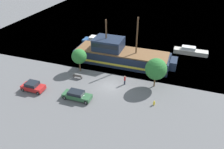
{
  "coord_description": "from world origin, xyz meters",
  "views": [
    {
      "loc": [
        10.7,
        -29.64,
        21.69
      ],
      "look_at": [
        -0.3,
        2.0,
        1.2
      ],
      "focal_mm": 35.0,
      "sensor_mm": 36.0,
      "label": 1
    }
  ],
  "objects_px": {
    "moored_boat_outer": "(98,41)",
    "parked_car_curb_front": "(33,86)",
    "bench_promenade_east": "(77,76)",
    "fire_hydrant": "(154,103)",
    "pirate_ship": "(120,55)",
    "parked_car_curb_mid": "(77,95)",
    "moored_boat_dockside": "(190,51)",
    "pedestrian_walking_near": "(125,80)"
  },
  "relations": [
    {
      "from": "moored_boat_outer",
      "to": "parked_car_curb_front",
      "type": "height_order",
      "value": "moored_boat_outer"
    },
    {
      "from": "parked_car_curb_front",
      "to": "fire_hydrant",
      "type": "height_order",
      "value": "parked_car_curb_front"
    },
    {
      "from": "pirate_ship",
      "to": "moored_boat_dockside",
      "type": "bearing_deg",
      "value": 33.56
    },
    {
      "from": "moored_boat_outer",
      "to": "parked_car_curb_mid",
      "type": "relative_size",
      "value": 1.65
    },
    {
      "from": "pirate_ship",
      "to": "moored_boat_outer",
      "type": "height_order",
      "value": "pirate_ship"
    },
    {
      "from": "parked_car_curb_front",
      "to": "parked_car_curb_mid",
      "type": "distance_m",
      "value": 8.12
    },
    {
      "from": "bench_promenade_east",
      "to": "pirate_ship",
      "type": "bearing_deg",
      "value": 56.94
    },
    {
      "from": "parked_car_curb_front",
      "to": "parked_car_curb_mid",
      "type": "xyz_separation_m",
      "value": [
        8.11,
        0.25,
        -0.03
      ]
    },
    {
      "from": "parked_car_curb_mid",
      "to": "pirate_ship",
      "type": "bearing_deg",
      "value": 78.79
    },
    {
      "from": "parked_car_curb_mid",
      "to": "bench_promenade_east",
      "type": "relative_size",
      "value": 2.8
    },
    {
      "from": "moored_boat_outer",
      "to": "bench_promenade_east",
      "type": "relative_size",
      "value": 4.62
    },
    {
      "from": "bench_promenade_east",
      "to": "parked_car_curb_front",
      "type": "bearing_deg",
      "value": -132.53
    },
    {
      "from": "moored_boat_outer",
      "to": "pedestrian_walking_near",
      "type": "relative_size",
      "value": 4.43
    },
    {
      "from": "parked_car_curb_front",
      "to": "pirate_ship",
      "type": "bearing_deg",
      "value": 52.8
    },
    {
      "from": "bench_promenade_east",
      "to": "pedestrian_walking_near",
      "type": "relative_size",
      "value": 0.96
    },
    {
      "from": "parked_car_curb_mid",
      "to": "moored_boat_outer",
      "type": "bearing_deg",
      "value": 103.88
    },
    {
      "from": "pirate_ship",
      "to": "parked_car_curb_front",
      "type": "distance_m",
      "value": 18.08
    },
    {
      "from": "parked_car_curb_mid",
      "to": "fire_hydrant",
      "type": "bearing_deg",
      "value": 11.98
    },
    {
      "from": "moored_boat_outer",
      "to": "bench_promenade_east",
      "type": "bearing_deg",
      "value": -80.76
    },
    {
      "from": "moored_boat_outer",
      "to": "parked_car_curb_mid",
      "type": "height_order",
      "value": "moored_boat_outer"
    },
    {
      "from": "moored_boat_outer",
      "to": "bench_promenade_east",
      "type": "distance_m",
      "value": 16.44
    },
    {
      "from": "parked_car_curb_front",
      "to": "bench_promenade_east",
      "type": "height_order",
      "value": "parked_car_curb_front"
    },
    {
      "from": "moored_boat_dockside",
      "to": "parked_car_curb_mid",
      "type": "relative_size",
      "value": 1.56
    },
    {
      "from": "bench_promenade_east",
      "to": "moored_boat_outer",
      "type": "bearing_deg",
      "value": 99.24
    },
    {
      "from": "pirate_ship",
      "to": "pedestrian_walking_near",
      "type": "relative_size",
      "value": 11.82
    },
    {
      "from": "moored_boat_outer",
      "to": "pirate_ship",
      "type": "bearing_deg",
      "value": -43.23
    },
    {
      "from": "pirate_ship",
      "to": "fire_hydrant",
      "type": "distance_m",
      "value": 14.82
    },
    {
      "from": "parked_car_curb_front",
      "to": "moored_boat_outer",
      "type": "bearing_deg",
      "value": 82.97
    },
    {
      "from": "pirate_ship",
      "to": "pedestrian_walking_near",
      "type": "height_order",
      "value": "pirate_ship"
    },
    {
      "from": "pirate_ship",
      "to": "parked_car_curb_front",
      "type": "bearing_deg",
      "value": -127.2
    },
    {
      "from": "parked_car_curb_mid",
      "to": "fire_hydrant",
      "type": "relative_size",
      "value": 6.13
    },
    {
      "from": "moored_boat_outer",
      "to": "parked_car_curb_mid",
      "type": "xyz_separation_m",
      "value": [
        5.39,
        -21.82,
        0.09
      ]
    },
    {
      "from": "parked_car_curb_mid",
      "to": "pedestrian_walking_near",
      "type": "bearing_deg",
      "value": 47.36
    },
    {
      "from": "moored_boat_outer",
      "to": "fire_hydrant",
      "type": "distance_m",
      "value": 25.93
    },
    {
      "from": "moored_boat_outer",
      "to": "parked_car_curb_front",
      "type": "distance_m",
      "value": 22.24
    },
    {
      "from": "parked_car_curb_front",
      "to": "bench_promenade_east",
      "type": "xyz_separation_m",
      "value": [
        5.36,
        5.84,
        -0.31
      ]
    },
    {
      "from": "moored_boat_dockside",
      "to": "bench_promenade_east",
      "type": "bearing_deg",
      "value": -137.51
    },
    {
      "from": "fire_hydrant",
      "to": "parked_car_curb_mid",
      "type": "bearing_deg",
      "value": -168.02
    },
    {
      "from": "pirate_ship",
      "to": "moored_boat_dockside",
      "type": "distance_m",
      "value": 16.42
    },
    {
      "from": "moored_boat_dockside",
      "to": "fire_hydrant",
      "type": "bearing_deg",
      "value": -102.32
    },
    {
      "from": "fire_hydrant",
      "to": "bench_promenade_east",
      "type": "bearing_deg",
      "value": 168.25
    },
    {
      "from": "pirate_ship",
      "to": "pedestrian_walking_near",
      "type": "xyz_separation_m",
      "value": [
        3.23,
        -7.57,
        -0.9
      ]
    }
  ]
}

